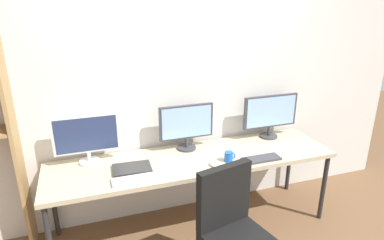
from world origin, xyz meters
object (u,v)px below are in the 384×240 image
at_px(monitor_center, 186,125).
at_px(keyboard_left, 137,179).
at_px(monitor_left, 87,137).
at_px(laptop_closed, 132,169).
at_px(keyboard_right, 261,159).
at_px(coffee_mug, 229,157).
at_px(desk, 194,163).
at_px(monitor_right, 270,114).
at_px(computer_mouse, 213,164).

height_order(monitor_center, keyboard_left, monitor_center).
bearing_deg(monitor_left, laptop_closed, -37.43).
distance_m(monitor_center, keyboard_right, 0.75).
height_order(keyboard_right, laptop_closed, laptop_closed).
xyz_separation_m(keyboard_right, coffee_mug, (-0.29, 0.07, 0.04)).
relative_size(monitor_left, monitor_center, 1.07).
xyz_separation_m(desk, coffee_mug, (0.27, -0.16, 0.09)).
xyz_separation_m(monitor_right, keyboard_left, (-1.46, -0.44, -0.25)).
bearing_deg(coffee_mug, monitor_center, 126.34).
height_order(desk, laptop_closed, laptop_closed).
relative_size(keyboard_left, coffee_mug, 3.71).
height_order(desk, keyboard_right, keyboard_right).
bearing_deg(computer_mouse, monitor_center, 105.15).
bearing_deg(monitor_right, monitor_center, -180.00).
distance_m(keyboard_left, keyboard_right, 1.12).
relative_size(monitor_center, laptop_closed, 1.63).
distance_m(monitor_center, laptop_closed, 0.66).
bearing_deg(desk, keyboard_right, -22.33).
bearing_deg(computer_mouse, keyboard_left, -176.81).
height_order(keyboard_right, coffee_mug, coffee_mug).
bearing_deg(monitor_left, monitor_center, -0.00).
height_order(laptop_closed, coffee_mug, coffee_mug).
bearing_deg(computer_mouse, coffee_mug, 11.39).
xyz_separation_m(monitor_left, laptop_closed, (0.33, -0.25, -0.23)).
bearing_deg(keyboard_left, monitor_right, 16.86).
distance_m(computer_mouse, coffee_mug, 0.17).
distance_m(desk, monitor_left, 0.97).
bearing_deg(keyboard_left, coffee_mug, 4.82).
xyz_separation_m(laptop_closed, coffee_mug, (0.84, -0.12, 0.03)).
xyz_separation_m(monitor_center, laptop_closed, (-0.57, -0.25, -0.23)).
bearing_deg(keyboard_left, desk, 22.33).
xyz_separation_m(monitor_left, coffee_mug, (1.17, -0.37, -0.20)).
bearing_deg(desk, coffee_mug, -30.26).
bearing_deg(laptop_closed, desk, 7.32).
bearing_deg(desk, keyboard_left, -157.67).
xyz_separation_m(monitor_left, computer_mouse, (1.01, -0.41, -0.23)).
xyz_separation_m(monitor_right, laptop_closed, (-1.47, -0.25, -0.24)).
distance_m(desk, coffee_mug, 0.33).
distance_m(desk, keyboard_left, 0.61).
xyz_separation_m(desk, computer_mouse, (0.11, -0.19, 0.06)).
distance_m(keyboard_right, computer_mouse, 0.45).
bearing_deg(monitor_left, monitor_right, 0.00).
bearing_deg(monitor_right, desk, -166.73).
bearing_deg(monitor_center, keyboard_left, -141.70).
relative_size(monitor_right, laptop_closed, 1.85).
bearing_deg(monitor_center, monitor_right, 0.00).
bearing_deg(monitor_center, keyboard_right, -38.30).
relative_size(monitor_center, keyboard_right, 1.47).
height_order(monitor_left, laptop_closed, monitor_left).
xyz_separation_m(monitor_right, coffee_mug, (-0.63, -0.37, -0.21)).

